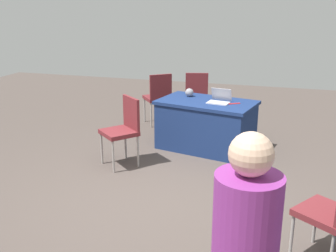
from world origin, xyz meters
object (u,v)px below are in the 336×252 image
object	(u,v)px
table_foreground	(206,125)
chair_near_front	(196,93)
chair_tucked_left	(123,127)
chair_tucked_right	(158,95)
yarn_ball	(189,92)
scissors_red	(234,104)
laptop_silver	(219,100)
chair_aisle	(335,209)

from	to	relation	value
table_foreground	chair_near_front	xyz separation A→B (m)	(0.48, -1.39, 0.18)
chair_tucked_left	chair_tucked_right	world-z (taller)	chair_tucked_right
chair_tucked_right	yarn_ball	size ratio (longest dim) A/B	7.44
yarn_ball	scissors_red	world-z (taller)	yarn_ball
yarn_ball	chair_near_front	bearing A→B (deg)	-82.89
laptop_silver	chair_near_front	bearing A→B (deg)	-55.73
laptop_silver	yarn_ball	size ratio (longest dim) A/B	2.73
chair_tucked_right	laptop_silver	distance (m)	1.69
table_foreground	chair_aisle	xyz separation A→B (m)	(-1.63, 2.56, 0.15)
chair_tucked_right	yarn_ball	xyz separation A→B (m)	(-0.78, 0.78, 0.27)
chair_tucked_left	laptop_silver	distance (m)	1.52
chair_tucked_left	scissors_red	distance (m)	1.70
chair_aisle	scissors_red	bearing A→B (deg)	59.91
chair_tucked_left	chair_tucked_right	xyz separation A→B (m)	(0.13, -1.97, 0.01)
chair_near_front	laptop_silver	size ratio (longest dim) A/B	2.71
chair_tucked_left	laptop_silver	bearing A→B (deg)	-101.51
table_foreground	scissors_red	xyz separation A→B (m)	(-0.43, 0.05, 0.39)
table_foreground	yarn_ball	distance (m)	0.60
chair_near_front	table_foreground	bearing A→B (deg)	-85.30
chair_tucked_right	scissors_red	world-z (taller)	chair_tucked_right
chair_tucked_right	chair_near_front	bearing A→B (deg)	-6.59
chair_near_front	chair_aisle	world-z (taller)	chair_near_front
laptop_silver	scissors_red	world-z (taller)	laptop_silver
chair_tucked_left	laptop_silver	xyz separation A→B (m)	(-1.18, -0.93, 0.25)
chair_near_front	yarn_ball	distance (m)	1.21
table_foreground	chair_near_front	bearing A→B (deg)	-71.09
laptop_silver	scissors_red	bearing A→B (deg)	-173.32
table_foreground	laptop_silver	size ratio (longest dim) A/B	4.48
table_foreground	laptop_silver	xyz separation A→B (m)	(-0.20, 0.04, 0.42)
table_foreground	scissors_red	world-z (taller)	scissors_red
chair_near_front	yarn_ball	world-z (taller)	chair_near_front
chair_tucked_left	chair_tucked_right	bearing A→B (deg)	-45.96
table_foreground	chair_aisle	size ratio (longest dim) A/B	1.70
chair_tucked_right	chair_aisle	size ratio (longest dim) A/B	1.03
chair_tucked_right	scissors_red	distance (m)	1.88
laptop_silver	chair_tucked_right	bearing A→B (deg)	-29.48
chair_aisle	chair_tucked_left	bearing A→B (deg)	93.06
chair_tucked_right	laptop_silver	bearing A→B (deg)	-77.04
chair_tucked_left	yarn_ball	xyz separation A→B (m)	(-0.65, -1.20, 0.28)
chair_near_front	laptop_silver	world-z (taller)	laptop_silver
table_foreground	chair_tucked_left	size ratio (longest dim) A/B	1.66
chair_aisle	yarn_ball	distance (m)	3.42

